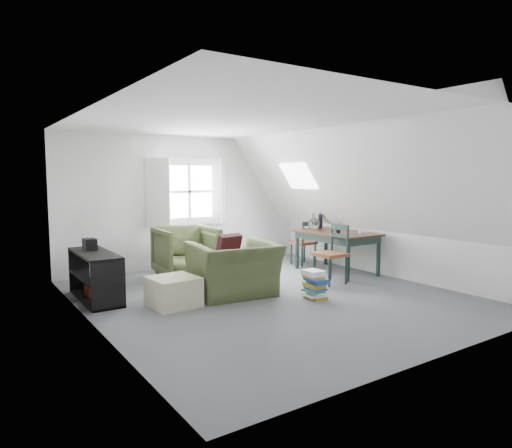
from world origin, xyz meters
TOP-DOWN VIEW (x-y plane):
  - floor at (0.00, 0.00)m, footprint 5.50×5.50m
  - ceiling at (0.00, 0.00)m, footprint 5.50×5.50m
  - wall_back at (0.00, 2.75)m, footprint 5.00×0.00m
  - wall_front at (0.00, -2.75)m, footprint 5.00×0.00m
  - wall_left at (-2.50, 0.00)m, footprint 0.00×5.50m
  - wall_right at (2.50, 0.00)m, footprint 0.00×5.50m
  - slope_left at (-1.55, 0.00)m, footprint 3.19×5.50m
  - slope_right at (1.55, 0.00)m, footprint 3.19×5.50m
  - dormer_window at (0.00, 2.68)m, footprint 1.71×0.35m
  - skylight at (1.55, 1.30)m, footprint 0.35×0.75m
  - armchair_near at (-0.42, 0.34)m, footprint 1.31×1.18m
  - armchair_far at (-0.49, 1.81)m, footprint 1.00×1.03m
  - throw_pillow at (-0.42, 0.49)m, footprint 0.39×0.25m
  - ottoman at (-1.39, 0.31)m, footprint 0.64×0.64m
  - dining_table at (1.96, 0.70)m, footprint 0.90×1.50m
  - demijohn at (1.81, 1.15)m, footprint 0.22×0.22m
  - vase_twigs at (2.06, 1.25)m, footprint 0.09×0.09m
  - cup at (1.71, 0.40)m, footprint 0.13×0.13m
  - paper_box at (2.16, 0.25)m, footprint 0.15×0.12m
  - dining_chair_far at (1.92, 1.55)m, footprint 0.41×0.41m
  - dining_chair_near at (1.30, 0.11)m, footprint 0.45×0.45m
  - media_shelf at (-2.17, 1.19)m, footprint 0.44×1.33m
  - electronics_box at (-2.17, 1.49)m, footprint 0.17×0.23m
  - magazine_stack at (0.45, -0.45)m, footprint 0.30×0.36m

SIDE VIEW (x-z plane):
  - floor at x=0.00m, z-range 0.00..0.00m
  - armchair_near at x=-0.42m, z-range -0.39..0.39m
  - armchair_far at x=-0.49m, z-range -0.45..0.45m
  - ottoman at x=-1.39m, z-range 0.00..0.40m
  - magazine_stack at x=0.45m, z-range 0.00..0.41m
  - media_shelf at x=-2.17m, z-range -0.03..0.65m
  - dining_chair_far at x=1.92m, z-range 0.02..0.90m
  - dining_chair_near at x=1.30m, z-range 0.02..0.98m
  - dining_table at x=1.96m, z-range 0.28..1.02m
  - throw_pillow at x=-0.42m, z-range 0.51..0.90m
  - cup at x=1.71m, z-range 0.70..0.80m
  - electronics_box at x=-2.17m, z-range 0.67..0.84m
  - paper_box at x=2.16m, z-range 0.75..0.79m
  - demijohn at x=1.81m, z-range 0.72..1.02m
  - vase_twigs at x=2.06m, z-range 0.56..1.23m
  - wall_back at x=0.00m, z-range -1.25..3.75m
  - wall_front at x=0.00m, z-range -1.25..3.75m
  - wall_left at x=-2.50m, z-range -1.50..4.00m
  - wall_right at x=2.50m, z-range -1.50..4.00m
  - dormer_window at x=0.00m, z-range 0.80..2.10m
  - skylight at x=1.55m, z-range 1.51..1.98m
  - slope_left at x=-1.55m, z-range -0.47..4.02m
  - slope_right at x=1.55m, z-range -0.47..4.02m
  - ceiling at x=0.00m, z-range 2.50..2.50m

